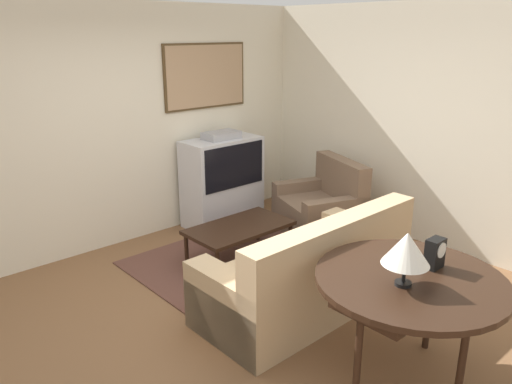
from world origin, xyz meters
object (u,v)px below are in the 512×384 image
(couch, at_px, (309,276))
(coffee_table, at_px, (239,229))
(armchair, at_px, (321,210))
(tv, at_px, (222,181))
(table_lamp, at_px, (406,249))
(console_table, at_px, (410,286))
(mantel_clock, at_px, (435,253))

(couch, xyz_separation_m, coffee_table, (0.18, 1.16, 0.04))
(armchair, bearing_deg, tv, -127.91)
(table_lamp, bearing_deg, coffee_table, 77.27)
(couch, xyz_separation_m, console_table, (-0.20, -1.08, 0.42))
(coffee_table, xyz_separation_m, console_table, (-0.37, -2.24, 0.37))
(tv, height_order, table_lamp, tv)
(armchair, distance_m, coffee_table, 1.26)
(tv, height_order, coffee_table, tv)
(tv, distance_m, console_table, 3.39)
(armchair, relative_size, console_table, 0.93)
(console_table, xyz_separation_m, mantel_clock, (0.24, -0.02, 0.17))
(coffee_table, xyz_separation_m, table_lamp, (-0.51, -2.27, 0.69))
(coffee_table, bearing_deg, couch, -98.64)
(table_lamp, bearing_deg, tv, 71.66)
(couch, height_order, coffee_table, couch)
(couch, bearing_deg, tv, -109.20)
(tv, xyz_separation_m, armchair, (0.68, -1.08, -0.27))
(tv, bearing_deg, console_table, -106.22)
(console_table, bearing_deg, coffee_table, 80.57)
(table_lamp, xyz_separation_m, mantel_clock, (0.38, -0.00, -0.15))
(couch, bearing_deg, mantel_clock, 92.36)
(coffee_table, relative_size, table_lamp, 3.01)
(couch, distance_m, armchair, 1.80)
(mantel_clock, bearing_deg, armchair, 57.89)
(console_table, distance_m, mantel_clock, 0.30)
(console_table, relative_size, mantel_clock, 5.96)
(coffee_table, height_order, mantel_clock, mantel_clock)
(console_table, bearing_deg, tv, 73.78)
(console_table, bearing_deg, mantel_clock, -5.40)
(tv, xyz_separation_m, table_lamp, (-1.09, -3.28, 0.49))
(tv, distance_m, armchair, 1.30)
(armchair, bearing_deg, couch, -32.67)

